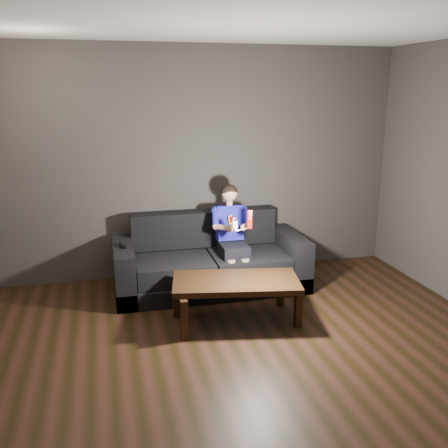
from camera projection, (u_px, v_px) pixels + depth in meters
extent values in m
plane|color=black|center=(253.00, 381.00, 3.88)|extent=(5.00, 5.00, 0.00)
cube|color=#413938|center=(193.00, 163.00, 5.87)|extent=(5.00, 0.04, 2.70)
cube|color=silver|center=(259.00, 7.00, 3.18)|extent=(5.00, 5.00, 0.02)
cube|color=black|center=(210.00, 280.00, 5.68)|extent=(2.13, 0.92, 0.18)
cube|color=black|center=(174.00, 270.00, 5.44)|extent=(0.83, 0.65, 0.22)
cube|color=black|center=(249.00, 263.00, 5.63)|extent=(0.83, 0.65, 0.22)
cube|color=black|center=(204.00, 228.00, 5.87)|extent=(1.70, 0.21, 0.42)
cube|color=black|center=(124.00, 271.00, 5.41)|extent=(0.21, 0.92, 0.58)
cube|color=black|center=(290.00, 257.00, 5.85)|extent=(0.21, 0.92, 0.58)
cube|color=black|center=(234.00, 250.00, 5.52)|extent=(0.29, 0.37, 0.14)
cube|color=#222CA5|center=(229.00, 222.00, 5.64)|extent=(0.29, 0.21, 0.41)
cube|color=yellow|center=(231.00, 219.00, 5.54)|extent=(0.09, 0.09, 0.10)
cube|color=#AC0008|center=(231.00, 219.00, 5.54)|extent=(0.06, 0.06, 0.06)
cylinder|color=tan|center=(229.00, 203.00, 5.58)|extent=(0.07, 0.07, 0.06)
sphere|color=tan|center=(229.00, 193.00, 5.55)|extent=(0.18, 0.18, 0.18)
ellipsoid|color=black|center=(229.00, 191.00, 5.55)|extent=(0.19, 0.19, 0.16)
cylinder|color=#222CA5|center=(215.00, 219.00, 5.52)|extent=(0.08, 0.22, 0.19)
cylinder|color=#222CA5|center=(246.00, 217.00, 5.60)|extent=(0.08, 0.22, 0.19)
cylinder|color=tan|center=(223.00, 226.00, 5.40)|extent=(0.14, 0.23, 0.10)
cylinder|color=tan|center=(246.00, 224.00, 5.46)|extent=(0.14, 0.23, 0.10)
sphere|color=tan|center=(230.00, 228.00, 5.32)|extent=(0.08, 0.08, 0.08)
sphere|color=tan|center=(244.00, 228.00, 5.36)|extent=(0.08, 0.08, 0.08)
cylinder|color=tan|center=(231.00, 275.00, 5.38)|extent=(0.09, 0.09, 0.33)
cylinder|color=tan|center=(245.00, 274.00, 5.42)|extent=(0.09, 0.09, 0.33)
cube|color=#D90300|center=(250.00, 219.00, 5.12)|extent=(0.06, 0.08, 0.19)
cube|color=maroon|center=(250.00, 215.00, 5.09)|extent=(0.03, 0.02, 0.03)
cylinder|color=white|center=(250.00, 221.00, 5.11)|extent=(0.02, 0.01, 0.02)
ellipsoid|color=white|center=(235.00, 224.00, 5.10)|extent=(0.08, 0.10, 0.15)
cylinder|color=black|center=(236.00, 220.00, 5.06)|extent=(0.03, 0.01, 0.03)
cube|color=black|center=(123.00, 245.00, 5.28)|extent=(0.06, 0.16, 0.03)
cube|color=black|center=(122.00, 243.00, 5.32)|extent=(0.02, 0.02, 0.00)
cube|color=black|center=(236.00, 282.00, 4.77)|extent=(1.29, 0.80, 0.05)
cube|color=black|center=(184.00, 320.00, 4.47)|extent=(0.07, 0.07, 0.38)
cube|color=black|center=(298.00, 308.00, 4.72)|extent=(0.07, 0.07, 0.38)
cube|color=black|center=(176.00, 299.00, 4.93)|extent=(0.07, 0.07, 0.38)
cube|color=black|center=(280.00, 289.00, 5.18)|extent=(0.07, 0.07, 0.38)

